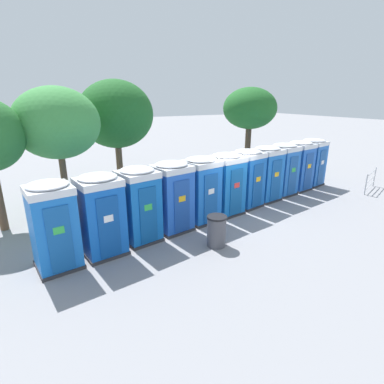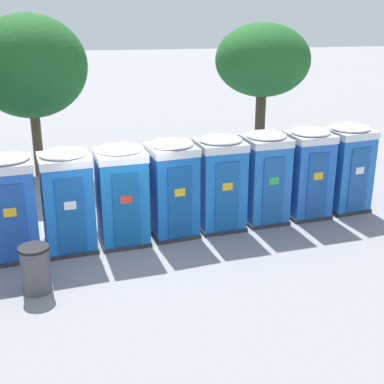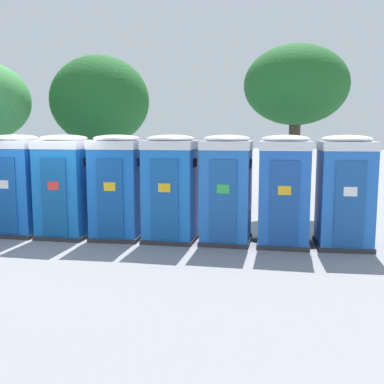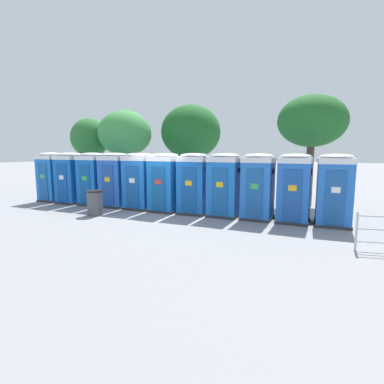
# 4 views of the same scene
# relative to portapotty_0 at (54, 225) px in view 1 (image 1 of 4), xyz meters

# --- Properties ---
(ground_plane) EXTENTS (120.00, 120.00, 0.00)m
(ground_plane) POSITION_rel_portapotty_0_xyz_m (6.57, 1.15, -1.28)
(ground_plane) COLOR gray
(portapotty_0) EXTENTS (1.32, 1.35, 2.54)m
(portapotty_0) POSITION_rel_portapotty_0_xyz_m (0.00, 0.00, 0.00)
(portapotty_0) COLOR #2D2D33
(portapotty_0) RESTS_ON ground
(portapotty_1) EXTENTS (1.38, 1.36, 2.54)m
(portapotty_1) POSITION_rel_portapotty_0_xyz_m (1.33, 0.16, -0.00)
(portapotty_1) COLOR #2D2D33
(portapotty_1) RESTS_ON ground
(portapotty_2) EXTENTS (1.36, 1.39, 2.54)m
(portapotty_2) POSITION_rel_portapotty_0_xyz_m (2.62, 0.47, -0.00)
(portapotty_2) COLOR #2D2D33
(portapotty_2) RESTS_ON ground
(portapotty_3) EXTENTS (1.41, 1.39, 2.54)m
(portapotty_3) POSITION_rel_portapotty_0_xyz_m (3.94, 0.69, -0.00)
(portapotty_3) COLOR #2D2D33
(portapotty_3) RESTS_ON ground
(portapotty_4) EXTENTS (1.41, 1.39, 2.54)m
(portapotty_4) POSITION_rel_portapotty_0_xyz_m (5.25, 0.91, -0.00)
(portapotty_4) COLOR #2D2D33
(portapotty_4) RESTS_ON ground
(portapotty_5) EXTENTS (1.38, 1.36, 2.54)m
(portapotty_5) POSITION_rel_portapotty_0_xyz_m (6.57, 1.10, -0.00)
(portapotty_5) COLOR #2D2D33
(portapotty_5) RESTS_ON ground
(portapotty_6) EXTENTS (1.40, 1.41, 2.54)m
(portapotty_6) POSITION_rel_portapotty_0_xyz_m (7.88, 1.38, -0.00)
(portapotty_6) COLOR #2D2D33
(portapotty_6) RESTS_ON ground
(portapotty_7) EXTENTS (1.37, 1.35, 2.54)m
(portapotty_7) POSITION_rel_portapotty_0_xyz_m (9.19, 1.63, -0.00)
(portapotty_7) COLOR #2D2D33
(portapotty_7) RESTS_ON ground
(portapotty_8) EXTENTS (1.31, 1.35, 2.54)m
(portapotty_8) POSITION_rel_portapotty_0_xyz_m (10.50, 1.87, 0.00)
(portapotty_8) COLOR #2D2D33
(portapotty_8) RESTS_ON ground
(portapotty_9) EXTENTS (1.32, 1.35, 2.54)m
(portapotty_9) POSITION_rel_portapotty_0_xyz_m (11.82, 2.07, 0.00)
(portapotty_9) COLOR #2D2D33
(portapotty_9) RESTS_ON ground
(portapotty_10) EXTENTS (1.41, 1.42, 2.54)m
(portapotty_10) POSITION_rel_portapotty_0_xyz_m (13.12, 2.35, -0.00)
(portapotty_10) COLOR #2D2D33
(portapotty_10) RESTS_ON ground
(street_tree_0) EXTENTS (3.15, 3.15, 5.21)m
(street_tree_0) POSITION_rel_portapotty_0_xyz_m (11.54, 5.91, 2.69)
(street_tree_0) COLOR #4C3826
(street_tree_0) RESTS_ON ground
(street_tree_2) EXTENTS (3.27, 3.27, 5.07)m
(street_tree_2) POSITION_rel_portapotty_0_xyz_m (0.83, 4.48, 2.39)
(street_tree_2) COLOR brown
(street_tree_2) RESTS_ON ground
(street_tree_3) EXTENTS (3.81, 3.81, 5.52)m
(street_tree_3) POSITION_rel_portapotty_0_xyz_m (3.91, 7.25, 2.51)
(street_tree_3) COLOR brown
(street_tree_3) RESTS_ON ground
(trash_can) EXTENTS (0.64, 0.64, 1.03)m
(trash_can) POSITION_rel_portapotty_0_xyz_m (4.65, -1.13, -0.76)
(trash_can) COLOR #4C4C54
(trash_can) RESTS_ON ground
(event_barrier) EXTENTS (1.94, 0.75, 1.05)m
(event_barrier) POSITION_rel_portapotty_0_xyz_m (14.99, 0.11, -0.72)
(event_barrier) COLOR #B7B7BC
(event_barrier) RESTS_ON ground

